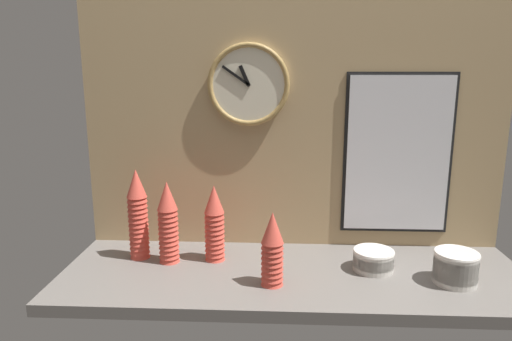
{
  "coord_description": "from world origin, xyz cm",
  "views": [
    {
      "loc": [
        -5.72,
        -147.72,
        68.15
      ],
      "look_at": [
        -13.18,
        4.0,
        34.55
      ],
      "focal_mm": 32.0,
      "sensor_mm": 36.0,
      "label": 1
    }
  ],
  "objects_px": {
    "bowl_stack_right": "(373,259)",
    "bowl_stack_far_right": "(456,267)",
    "cup_stack_left": "(168,222)",
    "cup_stack_far_left": "(138,214)",
    "wall_clock": "(248,85)",
    "cup_stack_center_left": "(214,223)",
    "cup_stack_center": "(272,249)",
    "menu_board": "(398,154)"
  },
  "relations": [
    {
      "from": "bowl_stack_right",
      "to": "cup_stack_center_left",
      "type": "bearing_deg",
      "value": 173.88
    },
    {
      "from": "cup_stack_far_left",
      "to": "bowl_stack_far_right",
      "type": "relative_size",
      "value": 2.36
    },
    {
      "from": "cup_stack_far_left",
      "to": "menu_board",
      "type": "bearing_deg",
      "value": 9.34
    },
    {
      "from": "cup_stack_center",
      "to": "bowl_stack_far_right",
      "type": "bearing_deg",
      "value": 4.0
    },
    {
      "from": "cup_stack_left",
      "to": "cup_stack_far_left",
      "type": "distance_m",
      "value": 0.12
    },
    {
      "from": "wall_clock",
      "to": "menu_board",
      "type": "height_order",
      "value": "wall_clock"
    },
    {
      "from": "cup_stack_center_left",
      "to": "cup_stack_center",
      "type": "height_order",
      "value": "cup_stack_center_left"
    },
    {
      "from": "cup_stack_center_left",
      "to": "cup_stack_far_left",
      "type": "height_order",
      "value": "cup_stack_far_left"
    },
    {
      "from": "cup_stack_center",
      "to": "cup_stack_left",
      "type": "height_order",
      "value": "cup_stack_left"
    },
    {
      "from": "cup_stack_center_left",
      "to": "bowl_stack_far_right",
      "type": "distance_m",
      "value": 0.83
    },
    {
      "from": "cup_stack_center",
      "to": "bowl_stack_right",
      "type": "height_order",
      "value": "cup_stack_center"
    },
    {
      "from": "cup_stack_center",
      "to": "menu_board",
      "type": "relative_size",
      "value": 0.4
    },
    {
      "from": "cup_stack_center_left",
      "to": "wall_clock",
      "type": "relative_size",
      "value": 0.92
    },
    {
      "from": "bowl_stack_far_right",
      "to": "menu_board",
      "type": "xyz_separation_m",
      "value": [
        -0.13,
        0.31,
        0.31
      ]
    },
    {
      "from": "cup_stack_center",
      "to": "bowl_stack_right",
      "type": "xyz_separation_m",
      "value": [
        0.35,
        0.13,
        -0.08
      ]
    },
    {
      "from": "cup_stack_far_left",
      "to": "wall_clock",
      "type": "height_order",
      "value": "wall_clock"
    },
    {
      "from": "bowl_stack_right",
      "to": "bowl_stack_far_right",
      "type": "bearing_deg",
      "value": -19.53
    },
    {
      "from": "cup_stack_center_left",
      "to": "cup_stack_center",
      "type": "xyz_separation_m",
      "value": [
        0.21,
        -0.19,
        -0.02
      ]
    },
    {
      "from": "cup_stack_center_left",
      "to": "cup_stack_left",
      "type": "bearing_deg",
      "value": -171.13
    },
    {
      "from": "cup_stack_center_left",
      "to": "cup_stack_center",
      "type": "distance_m",
      "value": 0.28
    },
    {
      "from": "bowl_stack_right",
      "to": "wall_clock",
      "type": "xyz_separation_m",
      "value": [
        -0.45,
        0.22,
        0.59
      ]
    },
    {
      "from": "bowl_stack_right",
      "to": "bowl_stack_far_right",
      "type": "xyz_separation_m",
      "value": [
        0.25,
        -0.09,
        0.02
      ]
    },
    {
      "from": "cup_stack_left",
      "to": "cup_stack_far_left",
      "type": "bearing_deg",
      "value": 164.67
    },
    {
      "from": "cup_stack_center",
      "to": "menu_board",
      "type": "xyz_separation_m",
      "value": [
        0.47,
        0.35,
        0.25
      ]
    },
    {
      "from": "cup_stack_left",
      "to": "bowl_stack_right",
      "type": "relative_size",
      "value": 2.11
    },
    {
      "from": "cup_stack_far_left",
      "to": "wall_clock",
      "type": "relative_size",
      "value": 1.1
    },
    {
      "from": "cup_stack_left",
      "to": "bowl_stack_far_right",
      "type": "distance_m",
      "value": 0.98
    },
    {
      "from": "cup_stack_center_left",
      "to": "bowl_stack_right",
      "type": "xyz_separation_m",
      "value": [
        0.56,
        -0.06,
        -0.1
      ]
    },
    {
      "from": "cup_stack_center_left",
      "to": "cup_stack_far_left",
      "type": "distance_m",
      "value": 0.28
    },
    {
      "from": "bowl_stack_far_right",
      "to": "cup_stack_center",
      "type": "bearing_deg",
      "value": -176.0
    },
    {
      "from": "bowl_stack_right",
      "to": "menu_board",
      "type": "bearing_deg",
      "value": 62.24
    },
    {
      "from": "cup_stack_left",
      "to": "bowl_stack_far_right",
      "type": "xyz_separation_m",
      "value": [
        0.97,
        -0.12,
        -0.09
      ]
    },
    {
      "from": "menu_board",
      "to": "cup_stack_center_left",
      "type": "bearing_deg",
      "value": -166.36
    },
    {
      "from": "cup_stack_left",
      "to": "wall_clock",
      "type": "bearing_deg",
      "value": 33.18
    },
    {
      "from": "cup_stack_center",
      "to": "cup_stack_far_left",
      "type": "distance_m",
      "value": 0.53
    },
    {
      "from": "bowl_stack_right",
      "to": "cup_stack_left",
      "type": "bearing_deg",
      "value": 177.25
    },
    {
      "from": "cup_stack_center",
      "to": "bowl_stack_right",
      "type": "distance_m",
      "value": 0.38
    },
    {
      "from": "cup_stack_center",
      "to": "cup_stack_far_left",
      "type": "height_order",
      "value": "cup_stack_far_left"
    },
    {
      "from": "cup_stack_far_left",
      "to": "menu_board",
      "type": "xyz_separation_m",
      "value": [
        0.96,
        0.16,
        0.2
      ]
    },
    {
      "from": "cup_stack_left",
      "to": "menu_board",
      "type": "relative_size",
      "value": 0.49
    },
    {
      "from": "cup_stack_left",
      "to": "cup_stack_center_left",
      "type": "bearing_deg",
      "value": 8.87
    },
    {
      "from": "cup_stack_center_left",
      "to": "menu_board",
      "type": "distance_m",
      "value": 0.74
    }
  ]
}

